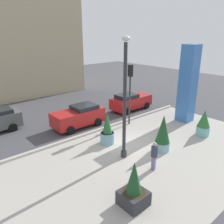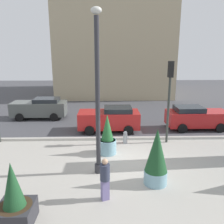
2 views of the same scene
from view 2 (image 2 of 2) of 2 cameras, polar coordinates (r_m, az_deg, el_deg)
ground_plane at (r=15.71m, az=2.14°, el=-5.50°), size 60.00×60.00×0.00m
plaza_pavement at (r=10.29m, az=4.32°, el=-16.98°), size 18.00×10.00×0.02m
curb_strip at (r=14.86m, az=2.36°, el=-6.37°), size 18.00×0.24×0.16m
lamp_post at (r=9.98m, az=-3.49°, el=3.27°), size 0.44×0.44×7.03m
potted_plant_near_left at (r=9.92m, az=10.64°, el=-10.70°), size 0.96×0.96×2.41m
potted_plant_curbside at (r=12.64m, az=-1.14°, el=-6.24°), size 0.96×0.96×2.18m
potted_plant_by_pillar at (r=8.45m, az=-22.46°, el=-19.22°), size 1.12×1.12×2.15m
fire_hydrant at (r=14.23m, az=3.22°, el=-6.09°), size 0.36×0.26×0.75m
traffic_light_corner at (r=14.00m, az=13.68°, el=5.33°), size 0.28×0.42×4.82m
car_passing_lane at (r=20.14m, az=-16.98°, el=0.94°), size 4.33×1.93×1.67m
car_curb_west at (r=17.68m, az=19.60°, el=-1.22°), size 4.25×2.00×1.63m
car_far_lane at (r=16.23m, az=-0.56°, el=-1.60°), size 4.13×2.02×1.68m
pedestrian_by_curb at (r=8.91m, az=-1.70°, el=-15.47°), size 0.47×0.47×1.65m
highrise_across_street at (r=31.90m, az=0.33°, el=21.41°), size 13.42×12.00×18.43m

